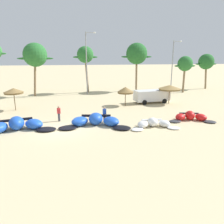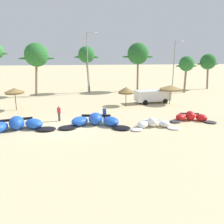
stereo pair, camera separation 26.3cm
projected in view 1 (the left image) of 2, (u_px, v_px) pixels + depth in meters
name	position (u px, v px, depth m)	size (l,w,h in m)	color
ground_plane	(60.00, 130.00, 20.84)	(260.00, 260.00, 0.00)	beige
kite_left	(17.00, 126.00, 20.51)	(7.03, 4.17, 1.25)	black
kite_left_of_center	(95.00, 121.00, 22.00)	(7.22, 3.88, 1.18)	black
kite_center	(154.00, 124.00, 21.55)	(5.02, 2.33, 0.86)	white
kite_right_of_center	(191.00, 117.00, 23.73)	(5.01, 2.86, 0.97)	#333338
beach_umbrella_middle	(14.00, 91.00, 27.42)	(2.39, 2.39, 2.84)	brown
beach_umbrella_near_palms	(125.00, 90.00, 30.17)	(2.24, 2.24, 2.59)	brown
beach_umbrella_outermost	(170.00, 88.00, 31.29)	(3.13, 3.13, 2.68)	brown
parked_van	(151.00, 95.00, 32.19)	(5.25, 2.69, 1.84)	white
person_near_kites	(104.00, 114.00, 23.08)	(0.36, 0.24, 1.62)	#383842
person_by_umbrellas	(59.00, 114.00, 23.34)	(0.36, 0.24, 1.62)	#383842
palm_left_of_gap	(35.00, 55.00, 36.06)	(5.78, 3.85, 8.72)	#7F6647
palm_center_left	(85.00, 55.00, 39.70)	(4.45, 2.97, 8.32)	#7F6647
palm_center_right	(137.00, 54.00, 41.37)	(5.91, 3.94, 8.98)	#7F6647
palm_right_of_gap	(185.00, 64.00, 39.95)	(4.05, 2.70, 6.59)	#7F6647
palm_right	(206.00, 62.00, 44.29)	(4.60, 3.06, 6.98)	#7F6647
lamppost_west	(87.00, 60.00, 38.23)	(1.90, 0.24, 10.58)	gray
lamppost_west_center	(173.00, 63.00, 43.15)	(1.73, 0.24, 9.44)	gray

